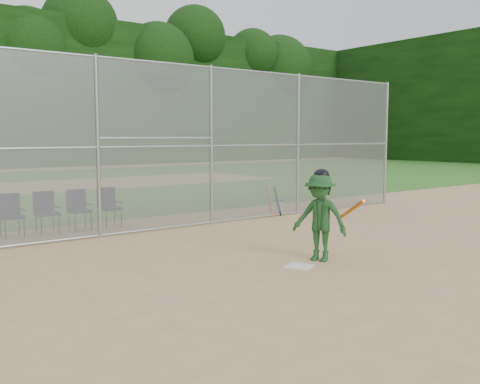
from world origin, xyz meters
TOP-DOWN VIEW (x-y plane):
  - ground at (0.00, 0.00)m, footprint 100.00×100.00m
  - grass_strip at (0.00, 18.00)m, footprint 100.00×100.00m
  - dirt_patch_far at (0.00, 18.00)m, footprint 24.00×24.00m
  - backstop_fence at (0.00, 5.00)m, footprint 16.09×0.09m
  - treeline at (0.00, 20.00)m, footprint 81.00×60.00m
  - home_plate at (-0.34, 0.37)m, footprint 0.57×0.57m
  - batter_at_plate at (0.27, 0.48)m, footprint 1.01×1.37m
  - water_cooler at (3.51, 5.29)m, footprint 0.34×0.34m
  - spare_bats at (3.19, 5.12)m, footprint 0.36×0.34m
  - chair_2 at (-3.53, 6.27)m, footprint 0.54×0.52m
  - chair_3 at (-2.75, 6.27)m, footprint 0.54×0.52m
  - chair_4 at (-1.97, 6.27)m, footprint 0.54×0.52m
  - chair_5 at (-1.20, 6.27)m, footprint 0.54×0.52m

SIDE VIEW (x-z plane):
  - ground at x=0.00m, z-range 0.00..0.00m
  - grass_strip at x=0.00m, z-range 0.01..0.01m
  - dirt_patch_far at x=0.00m, z-range 0.01..0.01m
  - home_plate at x=-0.34m, z-range 0.00..0.02m
  - water_cooler at x=3.51m, z-range 0.00..0.43m
  - spare_bats at x=3.19m, z-range 0.00..0.83m
  - chair_2 at x=-3.53m, z-range 0.00..0.96m
  - chair_3 at x=-2.75m, z-range 0.00..0.96m
  - chair_4 at x=-1.97m, z-range 0.00..0.96m
  - chair_5 at x=-1.20m, z-range 0.00..0.96m
  - batter_at_plate at x=0.27m, z-range -0.03..1.64m
  - backstop_fence at x=0.00m, z-range 0.07..4.07m
  - treeline at x=0.00m, z-range 0.00..11.00m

